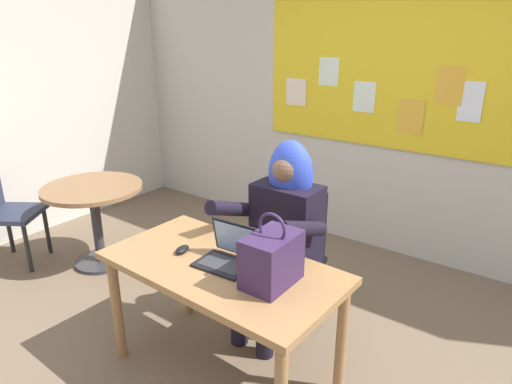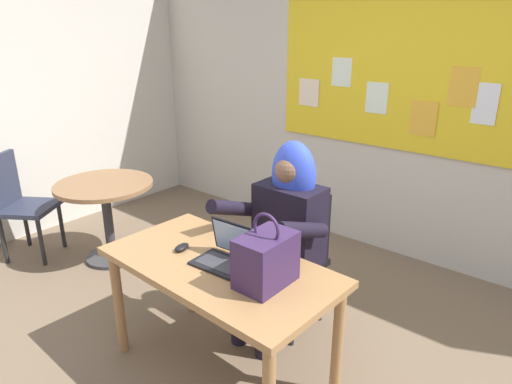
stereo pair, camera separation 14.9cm
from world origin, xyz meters
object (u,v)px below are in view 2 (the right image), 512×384
(chair_at_desk, at_px, (294,250))
(side_table_round, at_px, (106,203))
(desk_main, at_px, (219,279))
(computer_mouse, at_px, (182,247))
(handbag, at_px, (266,259))
(laptop, at_px, (226,253))
(chair_spare_by_window, at_px, (19,200))
(person_costumed, at_px, (283,224))

(chair_at_desk, relative_size, side_table_round, 1.15)
(desk_main, bearing_deg, computer_mouse, -174.85)
(desk_main, relative_size, handbag, 3.54)
(laptop, xyz_separation_m, handbag, (0.31, -0.04, 0.09))
(chair_at_desk, distance_m, laptop, 0.71)
(chair_at_desk, height_order, laptop, laptop)
(desk_main, relative_size, computer_mouse, 12.87)
(desk_main, xyz_separation_m, side_table_round, (-1.70, 0.39, -0.10))
(computer_mouse, distance_m, chair_spare_by_window, 2.09)
(person_costumed, relative_size, side_table_round, 1.59)
(person_costumed, bearing_deg, chair_spare_by_window, -74.83)
(laptop, bearing_deg, chair_spare_by_window, 178.83)
(person_costumed, bearing_deg, handbag, 29.33)
(chair_at_desk, relative_size, laptop, 3.03)
(desk_main, height_order, chair_spare_by_window, chair_spare_by_window)
(person_costumed, bearing_deg, side_table_round, -83.43)
(desk_main, relative_size, side_table_round, 1.67)
(chair_at_desk, height_order, computer_mouse, chair_at_desk)
(side_table_round, distance_m, chair_spare_by_window, 0.78)
(computer_mouse, relative_size, side_table_round, 0.13)
(laptop, bearing_deg, handbag, -9.83)
(desk_main, height_order, handbag, handbag)
(side_table_round, bearing_deg, chair_spare_by_window, -146.00)
(handbag, distance_m, side_table_round, 2.09)
(computer_mouse, bearing_deg, chair_spare_by_window, 170.40)
(chair_at_desk, distance_m, handbag, 0.84)
(computer_mouse, bearing_deg, chair_at_desk, 59.00)
(chair_at_desk, xyz_separation_m, person_costumed, (0.00, -0.13, 0.23))
(chair_at_desk, distance_m, chair_spare_by_window, 2.47)
(desk_main, height_order, chair_at_desk, chair_at_desk)
(desk_main, xyz_separation_m, handbag, (0.32, 0.00, 0.23))
(person_costumed, xyz_separation_m, side_table_round, (-1.71, -0.18, -0.23))
(chair_spare_by_window, bearing_deg, computer_mouse, -33.35)
(person_costumed, distance_m, chair_spare_by_window, 2.45)
(desk_main, relative_size, laptop, 4.41)
(side_table_round, bearing_deg, handbag, -10.80)
(laptop, height_order, computer_mouse, laptop)
(desk_main, distance_m, laptop, 0.15)
(chair_at_desk, height_order, handbag, handbag)
(desk_main, distance_m, computer_mouse, 0.29)
(computer_mouse, bearing_deg, handbag, -7.69)
(computer_mouse, height_order, chair_spare_by_window, chair_spare_by_window)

